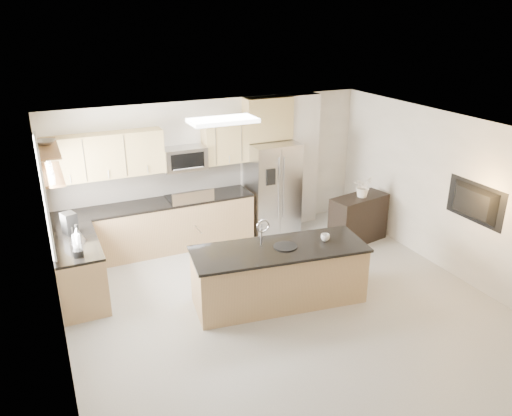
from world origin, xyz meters
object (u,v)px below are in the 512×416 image
television (471,203)px  blender (77,247)px  island (279,274)px  cup (325,237)px  credenza (358,219)px  kettle (77,234)px  microwave (185,158)px  bowl (45,142)px  range (190,221)px  refrigerator (272,188)px  platter (285,246)px  flower_vase (363,181)px  coffee_maker (70,224)px

television → blender: bearing=74.7°
island → cup: 0.88m
credenza → kettle: (-4.94, 0.06, 0.60)m
microwave → bowl: bearing=-157.2°
kettle → blender: bearing=-95.8°
range → microwave: 1.16m
refrigerator → island: bearing=-113.9°
refrigerator → kettle: refrigerator is taller
microwave → cup: 3.02m
television → microwave: bearing=47.2°
cup → platter: 0.64m
kettle → bowl: bearing=128.8°
flower_vase → kettle: bearing=179.1°
cup → kettle: size_ratio=0.49×
range → kettle: size_ratio=4.16×
microwave → bowl: 2.55m
coffee_maker → cup: bearing=-27.0°
cup → platter: cup is taller
refrigerator → kettle: bearing=-164.0°
range → microwave: size_ratio=1.50×
bowl → flower_vase: (5.20, -0.35, -1.19)m
island → blender: 2.87m
coffee_maker → microwave: bearing=22.7°
kettle → credenza: bearing=-0.7°
range → cup: (1.33, -2.50, 0.46)m
coffee_maker → blender: bearing=-88.6°
island → cup: bearing=2.4°
island → blender: size_ratio=7.95×
bowl → television: bearing=-21.8°
refrigerator → coffee_maker: (-3.75, -0.71, 0.19)m
coffee_maker → television: television is taller
island → range: bearing=111.6°
flower_vase → cup: bearing=-140.7°
refrigerator → kettle: 3.84m
refrigerator → credenza: size_ratio=1.60×
credenza → television: size_ratio=1.04×
refrigerator → blender: size_ratio=5.35×
television → kettle: bearing=70.0°
microwave → flower_vase: (2.95, -1.30, -0.44)m
platter → kettle: kettle is taller
credenza → coffee_maker: coffee_maker is taller
refrigerator → platter: bearing=-111.9°
cup → platter: size_ratio=0.39×
platter → microwave: bearing=105.1°
kettle → television: bearing=-20.0°
platter → range: bearing=105.8°
kettle → range: bearing=28.5°
refrigerator → kettle: (-3.68, -1.06, 0.15)m
coffee_maker → credenza: bearing=-4.7°
microwave → blender: bearing=-140.3°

